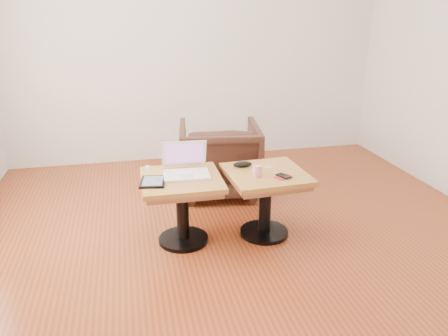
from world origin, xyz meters
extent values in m
cube|color=#623311|center=(0.00, 0.00, 0.00)|extent=(4.50, 4.50, 0.01)
cube|color=silver|center=(0.00, 2.25, 1.35)|extent=(4.50, 0.02, 2.70)
cylinder|color=black|center=(-0.47, 0.14, 0.02)|extent=(0.40, 0.40, 0.03)
cylinder|color=black|center=(-0.47, 0.14, 0.28)|extent=(0.10, 0.10, 0.48)
cube|color=brown|center=(-0.47, 0.14, 0.49)|extent=(0.57, 0.57, 0.04)
cube|color=#9B5C30|center=(-0.47, 0.14, 0.54)|extent=(0.62, 0.62, 0.04)
cylinder|color=black|center=(0.20, 0.11, 0.02)|extent=(0.40, 0.40, 0.03)
cylinder|color=black|center=(0.20, 0.11, 0.28)|extent=(0.10, 0.10, 0.48)
cube|color=brown|center=(0.20, 0.11, 0.49)|extent=(0.59, 0.59, 0.04)
cube|color=#9B5C30|center=(0.20, 0.11, 0.54)|extent=(0.64, 0.64, 0.04)
cube|color=white|center=(-0.43, 0.16, 0.57)|extent=(0.37, 0.26, 0.02)
cube|color=silver|center=(-0.43, 0.20, 0.58)|extent=(0.30, 0.13, 0.00)
cube|color=silver|center=(-0.43, 0.09, 0.58)|extent=(0.10, 0.07, 0.00)
cube|color=white|center=(-0.42, 0.33, 0.69)|extent=(0.36, 0.10, 0.23)
cube|color=maroon|center=(-0.42, 0.33, 0.69)|extent=(0.32, 0.08, 0.19)
cube|color=black|center=(-0.69, 0.08, 0.56)|extent=(0.22, 0.26, 0.02)
cube|color=#191E38|center=(-0.69, 0.08, 0.57)|extent=(0.18, 0.22, 0.00)
cube|color=white|center=(-0.71, 0.39, 0.57)|extent=(0.05, 0.05, 0.02)
ellipsoid|color=black|center=(0.05, 0.26, 0.58)|extent=(0.16, 0.08, 0.05)
cylinder|color=#C63254|center=(0.10, 0.03, 0.60)|extent=(0.08, 0.08, 0.09)
sphere|color=white|center=(0.25, 0.20, 0.56)|extent=(0.01, 0.01, 0.01)
sphere|color=white|center=(0.27, 0.21, 0.56)|extent=(0.01, 0.01, 0.01)
sphere|color=white|center=(0.24, 0.21, 0.56)|extent=(0.01, 0.01, 0.01)
sphere|color=white|center=(0.28, 0.19, 0.56)|extent=(0.01, 0.01, 0.01)
sphere|color=white|center=(0.23, 0.18, 0.56)|extent=(0.01, 0.01, 0.01)
cylinder|color=white|center=(0.25, 0.20, 0.56)|extent=(0.06, 0.04, 0.00)
cube|color=#A4272E|center=(0.30, -0.03, 0.56)|extent=(0.16, 0.14, 0.01)
cube|color=black|center=(0.30, -0.03, 0.57)|extent=(0.10, 0.13, 0.01)
imported|color=#301C16|center=(0.03, 1.06, 0.36)|extent=(0.88, 0.90, 0.72)
camera|label=1|loc=(-0.84, -2.98, 1.79)|focal=35.00mm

